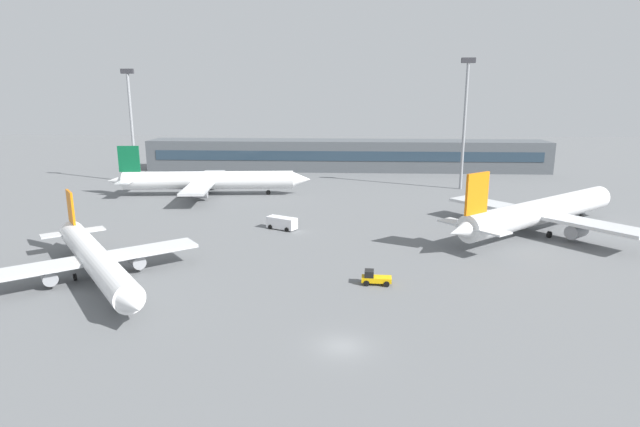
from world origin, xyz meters
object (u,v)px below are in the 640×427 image
Objects in this scene: airplane_mid at (543,211)px; service_van_white at (282,223)px; airplane_near at (96,260)px; floodlight_tower_east at (131,119)px; floodlight_tower_west at (465,116)px; baggage_tug_yellow at (375,278)px; airplane_far at (210,180)px.

airplane_mid is 43.69m from service_van_white.
airplane_near is 1.07× the size of floodlight_tower_east.
airplane_near reaches higher than service_van_white.
airplane_mid is 41.77m from floodlight_tower_west.
floodlight_tower_west reaches higher than airplane_near.
service_van_white is (-14.49, 24.98, 0.31)m from baggage_tug_yellow.
airplane_near is 88.84m from floodlight_tower_west.
floodlight_tower_east reaches higher than service_van_white.
service_van_white is 0.19× the size of floodlight_tower_east.
baggage_tug_yellow is 92.56m from floodlight_tower_east.
airplane_mid is at bearing 41.40° from baggage_tug_yellow.
airplane_mid is 38.92m from baggage_tug_yellow.
service_van_white is at bearing -45.64° from floodlight_tower_east.
floodlight_tower_west is (58.46, 11.12, 13.95)m from airplane_far.
service_van_white is at bearing 120.12° from baggage_tug_yellow.
airplane_near is 34.08m from baggage_tug_yellow.
airplane_far is at bearing 156.23° from airplane_mid.
floodlight_tower_east is (-24.51, 70.85, 13.59)m from airplane_near.
airplane_far is at bearing -169.23° from floodlight_tower_west.
baggage_tug_yellow is at bearing -110.40° from floodlight_tower_west.
baggage_tug_yellow is (34.01, 0.84, -1.98)m from airplane_near.
floodlight_tower_west is at bearing 97.34° from airplane_mid.
floodlight_tower_east is (-58.52, 70.00, 15.57)m from baggage_tug_yellow.
airplane_mid is at bearing -82.66° from floodlight_tower_west.
airplane_far is 31.90m from floodlight_tower_east.
baggage_tug_yellow is at bearing -57.34° from airplane_far.
floodlight_tower_east is at bearing 109.08° from airplane_near.
floodlight_tower_west is 1.07× the size of floodlight_tower_east.
baggage_tug_yellow is at bearing -50.11° from floodlight_tower_east.
floodlight_tower_west is at bearing -3.63° from floodlight_tower_east.
floodlight_tower_west is (24.09, 64.76, 16.60)m from baggage_tug_yellow.
floodlight_tower_east is at bearing 129.89° from baggage_tug_yellow.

